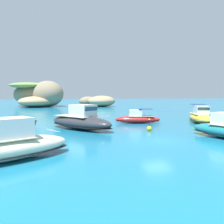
% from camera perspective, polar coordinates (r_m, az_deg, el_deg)
% --- Properties ---
extents(ground_plane, '(400.00, 400.00, 0.00)m').
position_cam_1_polar(ground_plane, '(22.79, 10.42, -6.52)').
color(ground_plane, '#197093').
extents(islet_large, '(22.54, 26.77, 8.67)m').
position_cam_1_polar(islet_large, '(88.83, -16.68, 3.75)').
color(islet_large, '#84755B').
rests_on(islet_large, ground).
extents(islet_small, '(13.42, 16.21, 3.70)m').
position_cam_1_polar(islet_small, '(86.03, -3.16, 2.45)').
color(islet_small, '#84755B').
rests_on(islet_small, ground).
extents(motorboat_yellow, '(5.44, 8.88, 2.67)m').
position_cam_1_polar(motorboat_yellow, '(38.35, 19.76, -1.10)').
color(motorboat_yellow, yellow).
rests_on(motorboat_yellow, ground).
extents(motorboat_red, '(6.88, 3.87, 2.07)m').
position_cam_1_polar(motorboat_red, '(35.89, 5.90, -1.52)').
color(motorboat_red, red).
rests_on(motorboat_red, ground).
extents(motorboat_charcoal, '(8.00, 10.11, 2.97)m').
position_cam_1_polar(motorboat_charcoal, '(29.70, -7.30, -2.07)').
color(motorboat_charcoal, '#2D2D33').
rests_on(motorboat_charcoal, ground).
extents(motorboat_cream, '(9.39, 6.67, 2.70)m').
position_cam_1_polar(motorboat_cream, '(16.91, -23.77, -7.41)').
color(motorboat_cream, beige).
rests_on(motorboat_cream, ground).
extents(channel_buoy, '(0.56, 0.56, 1.48)m').
position_cam_1_polar(channel_buoy, '(28.49, 8.60, -3.67)').
color(channel_buoy, yellow).
rests_on(channel_buoy, ground).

